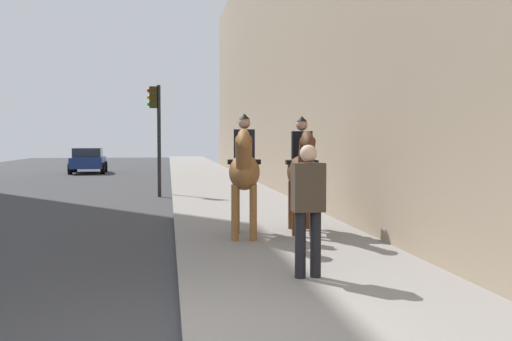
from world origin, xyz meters
TOP-DOWN VIEW (x-y plane):
  - sidewalk_slab at (0.00, -1.79)m, footprint 120.00×3.58m
  - mounted_horse_near at (5.37, -1.24)m, footprint 2.15×0.76m
  - mounted_horse_far at (5.70, -2.39)m, footprint 2.15×0.74m
  - pedestrian_greeting at (2.10, -1.64)m, footprint 0.27×0.40m
  - car_near_lane at (29.49, 4.62)m, footprint 3.93×2.09m
  - traffic_light_near_curb at (14.55, 0.50)m, footprint 0.20×0.44m

SIDE VIEW (x-z plane):
  - sidewalk_slab at x=0.00m, z-range 0.00..0.12m
  - car_near_lane at x=29.49m, z-range 0.04..1.48m
  - pedestrian_greeting at x=2.10m, z-range 0.25..1.95m
  - mounted_horse_far at x=5.70m, z-range 0.22..2.44m
  - mounted_horse_near at x=5.37m, z-range 0.23..2.47m
  - traffic_light_near_curb at x=14.55m, z-range 0.64..4.32m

